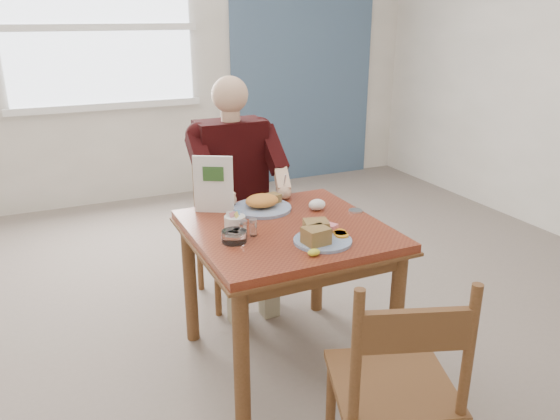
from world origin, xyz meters
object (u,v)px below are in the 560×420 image
table (286,247)px  chair_near (395,389)px  diner (235,176)px  chair_far (232,224)px  far_plate (263,204)px  near_plate (320,235)px

table → chair_near: bearing=-91.4°
diner → chair_far: bearing=90.0°
table → chair_far: 0.81m
far_plate → diner: bearing=88.6°
chair_near → far_plate: (0.01, 1.21, 0.30)m
table → far_plate: size_ratio=2.48×
chair_far → chair_near: 1.74m
table → diner: (0.00, 0.71, 0.17)m
table → chair_far: (0.00, 0.80, -0.16)m
table → far_plate: bearing=92.4°
chair_far → chair_near: size_ratio=1.00×
chair_near → near_plate: 0.77m
table → far_plate: 0.30m
chair_far → table: bearing=-90.0°
chair_far → chair_near: (-0.02, -1.74, 0.00)m
diner → near_plate: (0.05, -0.94, -0.03)m
diner → near_plate: diner is taller
diner → far_plate: diner is taller
chair_near → diner: size_ratio=0.69×
near_plate → far_plate: (-0.06, 0.50, -0.00)m
chair_far → diner: 0.34m
chair_near → diner: bearing=89.2°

